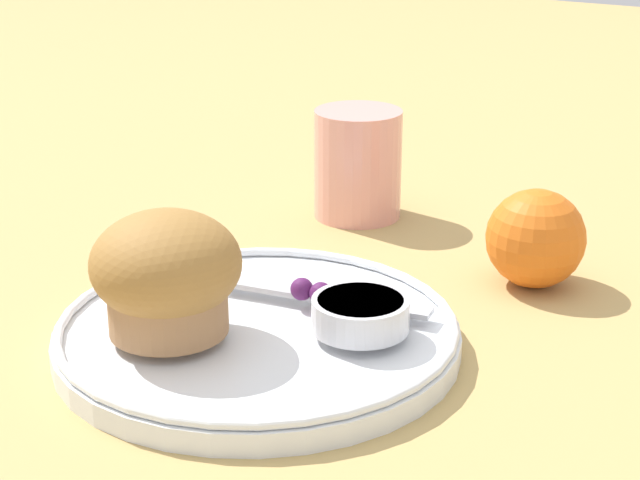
{
  "coord_description": "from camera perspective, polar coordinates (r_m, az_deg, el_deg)",
  "views": [
    {
      "loc": [
        0.34,
        -0.48,
        0.29
      ],
      "look_at": [
        0.02,
        0.06,
        0.06
      ],
      "focal_mm": 60.0,
      "sensor_mm": 36.0,
      "label": 1
    }
  ],
  "objects": [
    {
      "name": "juice_glass",
      "position": [
        0.86,
        2.03,
        4.08
      ],
      "size": [
        0.07,
        0.07,
        0.09
      ],
      "color": "#E5998C",
      "rests_on": "ground_plane"
    },
    {
      "name": "orange_fruit",
      "position": [
        0.75,
        11.43,
        0.08
      ],
      "size": [
        0.07,
        0.07,
        0.07
      ],
      "color": "orange",
      "rests_on": "ground_plane"
    },
    {
      "name": "plate",
      "position": [
        0.65,
        -3.35,
        -5.03
      ],
      "size": [
        0.25,
        0.25,
        0.02
      ],
      "color": "white",
      "rests_on": "ground_plane"
    },
    {
      "name": "muffin",
      "position": [
        0.62,
        -8.19,
        -1.82
      ],
      "size": [
        0.09,
        0.09,
        0.07
      ],
      "color": "#9E7047",
      "rests_on": "plate"
    },
    {
      "name": "cream_ramekin",
      "position": [
        0.63,
        2.17,
        -3.88
      ],
      "size": [
        0.06,
        0.06,
        0.02
      ],
      "color": "silver",
      "rests_on": "plate"
    },
    {
      "name": "berry_pair",
      "position": [
        0.66,
        -0.47,
        -2.75
      ],
      "size": [
        0.03,
        0.01,
        0.01
      ],
      "color": "#4C194C",
      "rests_on": "plate"
    },
    {
      "name": "ground_plane",
      "position": [
        0.65,
        -4.52,
        -5.85
      ],
      "size": [
        3.0,
        3.0,
        0.0
      ],
      "primitive_type": "plane",
      "color": "tan"
    },
    {
      "name": "butter_knife",
      "position": [
        0.67,
        -0.34,
        -2.93
      ],
      "size": [
        0.15,
        0.04,
        0.0
      ],
      "rotation": [
        0.0,
        0.0,
        0.14
      ],
      "color": "#B7B7BC",
      "rests_on": "plate"
    }
  ]
}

